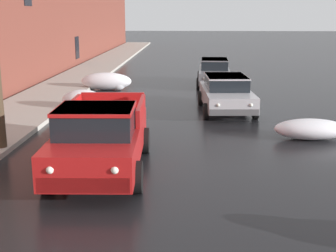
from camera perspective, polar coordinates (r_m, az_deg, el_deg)
The scene contains 7 objects.
left_sidewalk_slab at distance 20.75m, azimuth -15.73°, elevation 3.00°, with size 3.00×80.00×0.16m, color #A8A399.
snow_bank_near_corner_left at distance 23.58m, azimuth -7.54°, elevation 5.50°, with size 2.57×1.01×0.88m.
snow_bank_mid_block_left at distance 18.61m, azimuth -10.22°, elevation 3.09°, with size 1.67×1.09×0.86m.
snow_bank_far_right_pile at distance 14.90m, azimuth 17.54°, elevation -0.40°, with size 2.26×1.03×0.64m.
pickup_truck_red_approaching_near_lane at distance 11.26m, azimuth -8.44°, elevation -1.43°, with size 2.35×5.02×1.76m.
sedan_silver_parked_kerbside_close at distance 18.32m, azimuth 7.28°, elevation 4.15°, with size 2.19×4.35×1.42m.
sedan_grey_parked_kerbside_mid at distance 24.93m, azimuth 5.80°, elevation 6.78°, with size 1.95×4.35×1.42m.
Camera 1 is at (0.28, -1.34, 3.84)m, focal length 48.83 mm.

